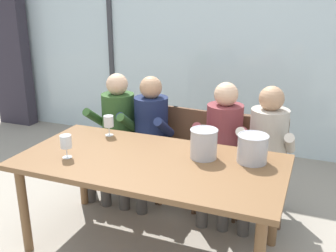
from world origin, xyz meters
TOP-DOWN VIEW (x-y plane):
  - ground at (0.00, 1.00)m, footprint 14.00×14.00m
  - window_glass_panel at (0.00, 2.32)m, footprint 7.15×0.03m
  - window_mullion_left at (-1.61, 2.30)m, footprint 0.06×0.06m
  - hillside_vineyard at (0.00, 5.44)m, footprint 13.15×2.40m
  - curtain_heavy_drape at (-3.22, 2.14)m, footprint 0.56×0.20m
  - dining_table at (0.00, 0.00)m, footprint 1.95×0.98m
  - chair_near_curtain at (-0.72, 0.91)m, footprint 0.44×0.44m
  - chair_left_of_center at (-0.38, 0.92)m, footprint 0.45×0.45m
  - chair_center at (-0.01, 0.89)m, footprint 0.48×0.48m
  - chair_right_of_center at (0.35, 0.90)m, footprint 0.47×0.47m
  - chair_near_window_right at (0.68, 0.89)m, footprint 0.48×0.48m
  - person_olive_shirt at (-0.73, 0.76)m, footprint 0.48×0.63m
  - person_navy_polo at (-0.37, 0.76)m, footprint 0.47×0.62m
  - person_maroon_top at (0.35, 0.76)m, footprint 0.48×0.62m
  - person_beige_jumper at (0.73, 0.76)m, footprint 0.46×0.61m
  - ice_bucket_primary at (0.69, 0.24)m, footprint 0.22×0.22m
  - ice_bucket_secondary at (0.35, 0.18)m, footprint 0.21×0.21m
  - wine_glass_by_left_taster at (-0.54, 0.35)m, footprint 0.08×0.08m
  - wine_glass_near_bucket at (-0.59, -0.19)m, footprint 0.08×0.08m

SIDE VIEW (x-z plane):
  - ground at x=0.00m, z-range 0.00..0.00m
  - chair_near_curtain at x=-0.72m, z-range 0.07..0.93m
  - chair_left_of_center at x=-0.38m, z-range 0.07..0.93m
  - chair_center at x=-0.01m, z-range 0.07..0.93m
  - chair_right_of_center at x=0.35m, z-range 0.07..0.93m
  - chair_near_window_right at x=0.68m, z-range 0.07..0.93m
  - dining_table at x=0.00m, z-range 0.30..1.05m
  - person_olive_shirt at x=-0.73m, z-range 0.08..1.26m
  - person_navy_polo at x=-0.37m, z-range 0.08..1.26m
  - person_maroon_top at x=0.35m, z-range 0.08..1.26m
  - person_beige_jumper at x=0.73m, z-range 0.08..1.26m
  - hillside_vineyard at x=0.00m, z-range 0.00..1.50m
  - ice_bucket_primary at x=0.69m, z-range 0.75..0.96m
  - ice_bucket_secondary at x=0.35m, z-range 0.75..0.97m
  - wine_glass_by_left_taster at x=-0.54m, z-range 0.78..0.95m
  - wine_glass_near_bucket at x=-0.59m, z-range 0.78..0.95m
  - window_glass_panel at x=0.00m, z-range 0.00..2.60m
  - window_mullion_left at x=-1.61m, z-range 0.00..2.60m
  - curtain_heavy_drape at x=-3.22m, z-range 0.00..2.60m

